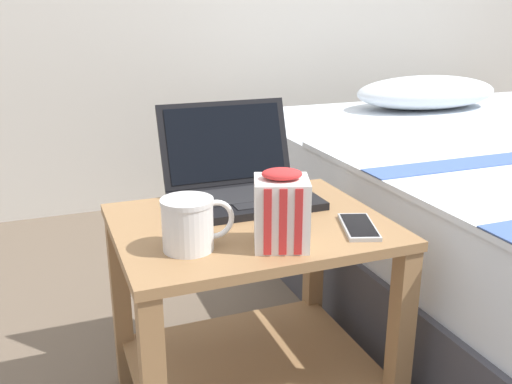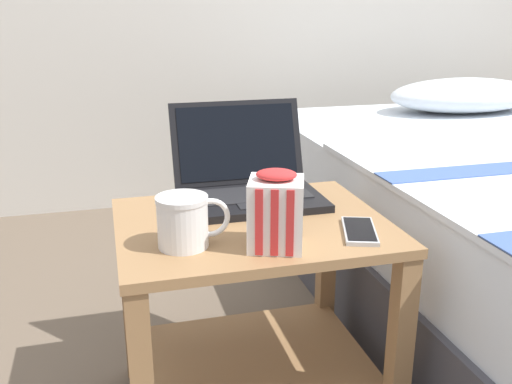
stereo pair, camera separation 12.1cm
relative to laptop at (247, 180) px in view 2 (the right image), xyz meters
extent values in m
ellipsoid|color=silver|center=(1.15, 0.79, 0.05)|extent=(0.67, 0.36, 0.14)
cube|color=#997047|center=(-0.03, -0.16, -0.06)|extent=(0.60, 0.48, 0.02)
cube|color=#997047|center=(-0.03, -0.16, -0.42)|extent=(0.56, 0.44, 0.02)
cube|color=#997047|center=(0.24, -0.37, -0.30)|extent=(0.04, 0.04, 0.47)
cube|color=#997047|center=(-0.30, 0.05, -0.30)|extent=(0.04, 0.04, 0.47)
cube|color=#997047|center=(0.24, 0.05, -0.30)|extent=(0.04, 0.04, 0.47)
cube|color=black|center=(0.00, -0.05, -0.04)|extent=(0.34, 0.22, 0.02)
cube|color=#232326|center=(0.00, -0.03, -0.03)|extent=(0.29, 0.12, 0.00)
cube|color=#232326|center=(0.00, -0.11, -0.03)|extent=(0.10, 0.05, 0.00)
cube|color=black|center=(0.00, 0.10, 0.07)|extent=(0.34, 0.08, 0.21)
cube|color=black|center=(0.00, 0.09, 0.08)|extent=(0.31, 0.06, 0.18)
cube|color=yellow|center=(-0.05, 0.11, 0.10)|extent=(0.04, 0.02, 0.04)
cube|color=yellow|center=(0.04, 0.12, 0.13)|extent=(0.04, 0.01, 0.04)
cube|color=black|center=(0.04, 0.11, 0.10)|extent=(0.02, 0.01, 0.03)
cylinder|color=white|center=(-0.20, -0.26, 0.01)|extent=(0.10, 0.10, 0.10)
cylinder|color=silver|center=(-0.20, -0.26, 0.05)|extent=(0.10, 0.10, 0.01)
cylinder|color=black|center=(-0.20, -0.26, 0.04)|extent=(0.09, 0.09, 0.01)
torus|color=white|center=(-0.14, -0.26, 0.01)|extent=(0.08, 0.01, 0.08)
cube|color=white|center=(-0.02, -0.31, 0.02)|extent=(0.13, 0.13, 0.14)
cube|color=red|center=(-0.06, -0.35, 0.02)|extent=(0.01, 0.01, 0.13)
cube|color=red|center=(-0.04, -0.36, 0.02)|extent=(0.01, 0.01, 0.13)
cube|color=red|center=(-0.01, -0.37, 0.02)|extent=(0.01, 0.01, 0.13)
ellipsoid|color=red|center=(-0.02, -0.31, 0.10)|extent=(0.10, 0.08, 0.02)
cube|color=#B7BABC|center=(0.17, -0.29, -0.04)|extent=(0.11, 0.16, 0.01)
cube|color=black|center=(0.17, -0.29, -0.04)|extent=(0.10, 0.14, 0.00)
camera|label=1|loc=(-0.44, -1.27, 0.41)|focal=40.00mm
camera|label=2|loc=(-0.33, -1.31, 0.41)|focal=40.00mm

